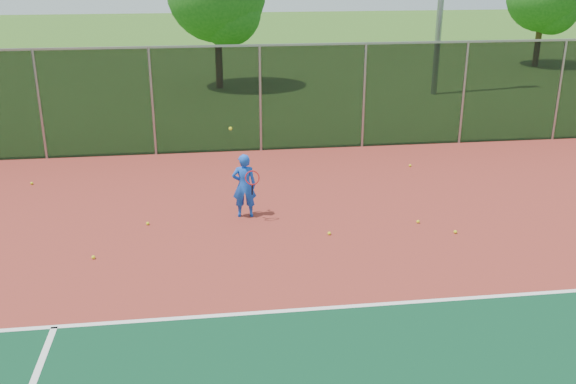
# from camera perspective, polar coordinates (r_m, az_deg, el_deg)

# --- Properties ---
(court_apron) EXTENTS (30.00, 20.00, 0.02)m
(court_apron) POSITION_cam_1_polar(r_m,az_deg,el_deg) (10.53, 19.90, -11.50)
(court_apron) COLOR maroon
(court_apron) RESTS_ON ground
(fence_back) EXTENTS (30.00, 0.06, 3.03)m
(fence_back) POSITION_cam_1_polar(r_m,az_deg,el_deg) (18.79, 6.77, 8.58)
(fence_back) COLOR black
(fence_back) RESTS_ON court_apron
(tennis_player) EXTENTS (0.59, 0.59, 1.98)m
(tennis_player) POSITION_cam_1_polar(r_m,az_deg,el_deg) (13.71, -3.91, 0.59)
(tennis_player) COLOR blue
(tennis_player) RESTS_ON court_apron
(practice_ball_0) EXTENTS (0.07, 0.07, 0.07)m
(practice_ball_0) POSITION_cam_1_polar(r_m,az_deg,el_deg) (13.03, 3.69, -3.69)
(practice_ball_0) COLOR yellow
(practice_ball_0) RESTS_ON court_apron
(practice_ball_1) EXTENTS (0.07, 0.07, 0.07)m
(practice_ball_1) POSITION_cam_1_polar(r_m,az_deg,el_deg) (13.79, -12.37, -2.75)
(practice_ball_1) COLOR yellow
(practice_ball_1) RESTS_ON court_apron
(practice_ball_2) EXTENTS (0.07, 0.07, 0.07)m
(practice_ball_2) POSITION_cam_1_polar(r_m,az_deg,el_deg) (15.58, -3.46, 0.43)
(practice_ball_2) COLOR yellow
(practice_ball_2) RESTS_ON court_apron
(practice_ball_3) EXTENTS (0.07, 0.07, 0.07)m
(practice_ball_3) POSITION_cam_1_polar(r_m,az_deg,el_deg) (13.83, 11.48, -2.60)
(practice_ball_3) COLOR yellow
(practice_ball_3) RESTS_ON court_apron
(practice_ball_4) EXTENTS (0.07, 0.07, 0.07)m
(practice_ball_4) POSITION_cam_1_polar(r_m,az_deg,el_deg) (12.55, -16.91, -5.57)
(practice_ball_4) COLOR yellow
(practice_ball_4) RESTS_ON court_apron
(practice_ball_5) EXTENTS (0.07, 0.07, 0.07)m
(practice_ball_5) POSITION_cam_1_polar(r_m,az_deg,el_deg) (17.48, 10.80, 2.33)
(practice_ball_5) COLOR yellow
(practice_ball_5) RESTS_ON court_apron
(practice_ball_7) EXTENTS (0.07, 0.07, 0.07)m
(practice_ball_7) POSITION_cam_1_polar(r_m,az_deg,el_deg) (13.51, 14.65, -3.45)
(practice_ball_7) COLOR yellow
(practice_ball_7) RESTS_ON court_apron
(practice_ball_8) EXTENTS (0.07, 0.07, 0.07)m
(practice_ball_8) POSITION_cam_1_polar(r_m,az_deg,el_deg) (17.04, -21.82, 0.73)
(practice_ball_8) COLOR yellow
(practice_ball_8) RESTS_ON court_apron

